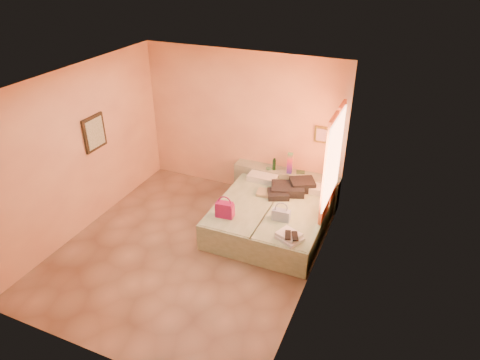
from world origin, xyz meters
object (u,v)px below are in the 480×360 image
object	(u,v)px
bed_left	(247,212)
bed_right	(296,224)
headboard_ledge	(285,186)
green_book	(301,172)
magenta_handbag	(225,209)
towel_stack	(290,237)
water_bottle	(274,164)
flower_vase	(327,172)
blue_handbag	(281,215)

from	to	relation	value
bed_left	bed_right	distance (m)	0.90
headboard_ledge	bed_left	distance (m)	1.12
bed_left	green_book	size ratio (longest dim) A/B	12.74
bed_left	magenta_handbag	size ratio (longest dim) A/B	6.88
magenta_handbag	bed_right	bearing A→B (deg)	24.22
towel_stack	green_book	bearing A→B (deg)	101.58
bed_left	green_book	distance (m)	1.33
water_bottle	green_book	xyz separation A→B (m)	(0.50, 0.08, -0.10)
water_bottle	magenta_handbag	size ratio (longest dim) A/B	0.79
magenta_handbag	towel_stack	bearing A→B (deg)	-14.38
flower_vase	bed_right	bearing A→B (deg)	-102.42
green_book	flower_vase	world-z (taller)	flower_vase
blue_handbag	water_bottle	bearing A→B (deg)	110.47
water_bottle	towel_stack	size ratio (longest dim) A/B	0.65
bed_right	towel_stack	distance (m)	0.84
green_book	blue_handbag	size ratio (longest dim) A/B	0.54
bed_left	headboard_ledge	bearing A→B (deg)	70.00
bed_left	green_book	xyz separation A→B (m)	(0.64, 1.08, 0.41)
flower_vase	towel_stack	size ratio (longest dim) A/B	0.68
bed_left	towel_stack	xyz separation A→B (m)	(1.02, -0.78, 0.30)
bed_right	towel_stack	xyz separation A→B (m)	(0.12, -0.78, 0.30)
magenta_handbag	blue_handbag	distance (m)	0.92
green_book	blue_handbag	distance (m)	1.42
headboard_ledge	flower_vase	size ratio (longest dim) A/B	8.59
green_book	magenta_handbag	bearing A→B (deg)	-132.07
water_bottle	green_book	size ratio (longest dim) A/B	1.46
bed_left	blue_handbag	world-z (taller)	blue_handbag
bed_left	flower_vase	bearing A→B (deg)	43.51
bed_left	magenta_handbag	distance (m)	0.73
green_book	water_bottle	bearing A→B (deg)	171.99
magenta_handbag	towel_stack	world-z (taller)	magenta_handbag
water_bottle	towel_stack	bearing A→B (deg)	-63.67
headboard_ledge	bed_right	bearing A→B (deg)	-63.43
flower_vase	towel_stack	world-z (taller)	flower_vase
blue_handbag	towel_stack	distance (m)	0.53
headboard_ledge	bed_left	bearing A→B (deg)	-109.65
bed_left	water_bottle	size ratio (longest dim) A/B	8.74
magenta_handbag	blue_handbag	bearing A→B (deg)	11.10
blue_handbag	headboard_ledge	bearing A→B (deg)	101.15
water_bottle	blue_handbag	xyz separation A→B (m)	(0.59, -1.34, -0.17)
bed_left	towel_stack	size ratio (longest dim) A/B	5.71
bed_right	blue_handbag	xyz separation A→B (m)	(-0.17, -0.33, 0.34)
headboard_ledge	magenta_handbag	world-z (taller)	magenta_handbag
water_bottle	magenta_handbag	world-z (taller)	water_bottle
headboard_ledge	blue_handbag	distance (m)	1.46
blue_handbag	towel_stack	world-z (taller)	blue_handbag
bed_left	magenta_handbag	xyz separation A→B (m)	(-0.15, -0.60, 0.39)
flower_vase	magenta_handbag	bearing A→B (deg)	-127.22
headboard_ledge	towel_stack	world-z (taller)	headboard_ledge
bed_right	blue_handbag	size ratio (longest dim) A/B	6.82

